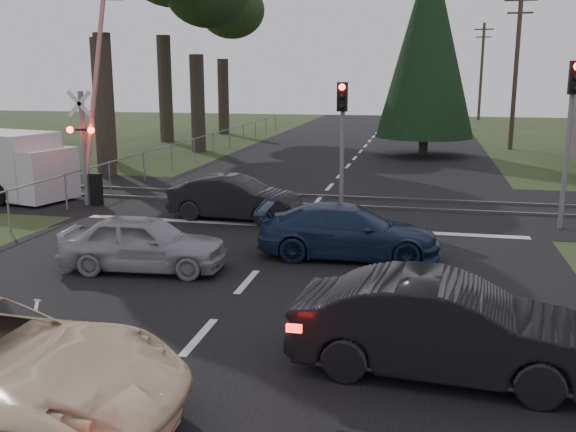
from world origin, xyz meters
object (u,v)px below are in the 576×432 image
(traffic_signal_center, at_px, (342,124))
(dark_car_far, at_px, (235,198))
(crossing_signal, at_px, (90,145))
(traffic_signal_right, at_px, (573,112))
(blue_sedan, at_px, (349,232))
(utility_pole_far, at_px, (481,70))
(dark_hatchback, at_px, (445,328))
(utility_pole_mid, at_px, (516,67))
(silver_car, at_px, (144,243))

(traffic_signal_center, relative_size, dark_car_far, 1.02)
(crossing_signal, height_order, traffic_signal_right, crossing_signal)
(crossing_signal, height_order, dark_car_far, crossing_signal)
(crossing_signal, bearing_deg, traffic_signal_right, -1.21)
(blue_sedan, bearing_deg, utility_pole_far, -10.78)
(traffic_signal_center, height_order, dark_hatchback, traffic_signal_center)
(traffic_signal_center, distance_m, utility_pole_far, 44.99)
(utility_pole_mid, bearing_deg, silver_car, -112.43)
(dark_hatchback, bearing_deg, silver_car, 63.57)
(silver_car, height_order, blue_sedan, same)
(dark_hatchback, bearing_deg, utility_pole_far, -0.19)
(utility_pole_mid, relative_size, silver_car, 2.42)
(traffic_signal_right, distance_m, dark_hatchback, 10.93)
(crossing_signal, distance_m, dark_car_far, 5.58)
(dark_car_far, bearing_deg, utility_pole_mid, -20.32)
(traffic_signal_center, xyz_separation_m, utility_pole_mid, (7.50, 19.32, 1.92))
(crossing_signal, bearing_deg, utility_pole_far, 70.77)
(traffic_signal_center, relative_size, utility_pole_mid, 0.46)
(blue_sedan, bearing_deg, crossing_signal, 61.10)
(traffic_signal_center, relative_size, utility_pole_far, 0.46)
(silver_car, relative_size, blue_sedan, 0.85)
(utility_pole_far, xyz_separation_m, dark_car_far, (-10.48, -46.27, -4.06))
(dark_hatchback, xyz_separation_m, silver_car, (-6.50, 3.89, -0.10))
(utility_pole_far, height_order, blue_sedan, utility_pole_far)
(dark_hatchback, bearing_deg, traffic_signal_right, -15.07)
(blue_sedan, bearing_deg, utility_pole_mid, -18.23)
(crossing_signal, xyz_separation_m, silver_car, (4.77, -6.44, -1.42))
(traffic_signal_center, height_order, utility_pole_mid, utility_pole_mid)
(crossing_signal, distance_m, utility_pole_far, 47.96)
(crossing_signal, relative_size, blue_sedan, 1.59)
(silver_car, bearing_deg, traffic_signal_center, -30.16)
(crossing_signal, relative_size, traffic_signal_right, 1.48)
(dark_car_far, bearing_deg, blue_sedan, -125.07)
(utility_pole_mid, distance_m, dark_hatchback, 31.13)
(traffic_signal_right, bearing_deg, silver_car, -148.62)
(blue_sedan, distance_m, dark_car_far, 5.12)
(traffic_signal_right, xyz_separation_m, utility_pole_mid, (0.95, 20.53, 1.41))
(silver_car, xyz_separation_m, dark_car_far, (0.52, 5.39, 0.03))
(traffic_signal_center, bearing_deg, traffic_signal_right, -10.41)
(crossing_signal, xyz_separation_m, dark_hatchback, (11.27, -10.33, -1.32))
(dark_hatchback, bearing_deg, blue_sedan, 24.12)
(traffic_signal_right, distance_m, dark_car_far, 9.92)
(utility_pole_mid, bearing_deg, blue_sedan, -105.04)
(utility_pole_mid, bearing_deg, traffic_signal_right, -92.66)
(crossing_signal, relative_size, dark_car_far, 1.73)
(silver_car, bearing_deg, blue_sedan, -69.78)
(traffic_signal_center, xyz_separation_m, dark_hatchback, (3.00, -11.22, -2.07))
(utility_pole_far, relative_size, dark_car_far, 2.24)
(traffic_signal_right, relative_size, silver_car, 1.26)
(traffic_signal_right, height_order, silver_car, traffic_signal_right)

